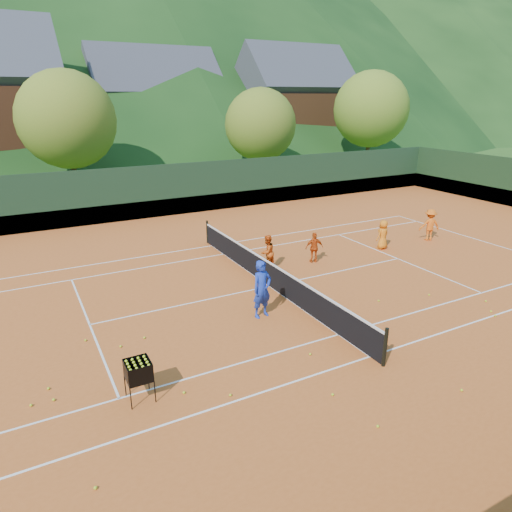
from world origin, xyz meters
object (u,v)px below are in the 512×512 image
coach (262,289)px  chalet_right (293,110)px  student_a (267,252)px  student_b (314,247)px  chalet_mid (155,113)px  tennis_net (270,274)px  student_d (430,225)px  student_c (383,235)px  ball_hopper (138,371)px

coach → chalet_right: (21.42, 31.98, 4.30)m
coach → student_a: 4.23m
student_b → chalet_mid: (3.05, 32.62, 4.32)m
tennis_net → coach: bearing=-125.6°
coach → student_d: bearing=7.5°
chalet_right → tennis_net: bearing=-123.7°
student_a → chalet_right: 34.57m
chalet_mid → student_c: bearing=-88.7°
student_b → student_d: (6.73, -0.05, 0.12)m
student_c → student_d: size_ratio=0.87×
coach → student_a: size_ratio=1.31×
student_d → tennis_net: student_d is taller
chalet_mid → chalet_right: (14.00, -4.00, 0.27)m
student_b → chalet_mid: chalet_mid is taller
student_c → chalet_right: 31.85m
student_c → tennis_net: bearing=3.2°
student_d → chalet_right: chalet_right is taller
chalet_mid → coach: bearing=-101.7°
student_c → ball_hopper: size_ratio=1.35×
coach → ball_hopper: coach is taller
tennis_net → chalet_mid: size_ratio=0.95×
tennis_net → ball_hopper: tennis_net is taller
tennis_net → chalet_mid: chalet_mid is taller
student_b → student_d: student_d is taller
student_b → student_a: bearing=11.0°
student_a → student_c: (5.96, -0.22, -0.04)m
ball_hopper → coach: bearing=27.8°
student_d → student_c: bearing=20.0°
student_b → tennis_net: size_ratio=0.11×
student_a → tennis_net: student_a is taller
student_a → chalet_mid: bearing=-121.3°
chalet_mid → chalet_right: 14.56m
chalet_mid → student_b: bearing=-95.4°
coach → student_b: 5.52m
coach → ball_hopper: (-4.53, -2.38, -0.19)m
student_a → student_c: 5.96m
chalet_right → student_b: bearing=-120.8°
student_c → student_d: (2.92, -0.07, 0.10)m
student_c → student_a: bearing=-10.6°
ball_hopper → chalet_right: bearing=52.9°
student_a → chalet_right: (19.20, 28.39, 4.52)m
coach → chalet_mid: chalet_mid is taller
student_a → student_d: (8.88, -0.29, 0.06)m
student_a → chalet_mid: (5.20, 32.39, 4.26)m
student_a → student_d: size_ratio=0.93×
student_a → ball_hopper: 9.02m
student_b → student_c: size_ratio=0.97×
student_d → tennis_net: 9.77m
tennis_net → ball_hopper: (-5.95, -4.37, 0.25)m
student_c → student_b: bearing=-8.3°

